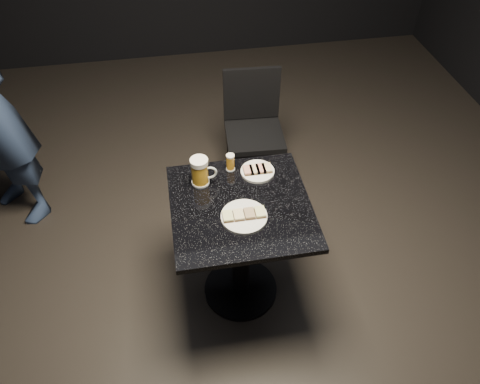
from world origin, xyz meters
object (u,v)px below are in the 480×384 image
(beer_mug, at_px, (200,171))
(beer_tumbler, at_px, (230,162))
(plate_small, at_px, (257,171))
(plate_large, at_px, (244,217))
(chair, at_px, (253,124))
(table, at_px, (241,236))

(beer_mug, distance_m, beer_tumbler, 0.19)
(plate_small, xyz_separation_m, beer_tumbler, (-0.14, 0.05, 0.04))
(plate_large, bearing_deg, chair, 76.34)
(chair, bearing_deg, beer_mug, -118.91)
(plate_large, xyz_separation_m, beer_mug, (-0.18, 0.28, 0.07))
(plate_large, xyz_separation_m, beer_tumbler, (-0.01, 0.36, 0.04))
(table, bearing_deg, plate_small, 59.57)
(beer_tumbler, bearing_deg, plate_large, -88.58)
(plate_small, relative_size, chair, 0.21)
(plate_large, bearing_deg, beer_mug, 122.17)
(plate_small, xyz_separation_m, beer_mug, (-0.31, -0.03, 0.07))
(plate_small, bearing_deg, chair, 80.21)
(beer_tumbler, relative_size, chair, 0.11)
(beer_tumbler, height_order, chair, chair)
(table, distance_m, chair, 1.02)
(chair, bearing_deg, plate_small, -99.79)
(beer_mug, relative_size, beer_tumbler, 1.61)
(plate_small, relative_size, beer_tumbler, 1.85)
(chair, bearing_deg, beer_tumbler, -110.71)
(table, height_order, chair, chair)
(plate_large, height_order, plate_small, same)
(beer_mug, bearing_deg, plate_large, -57.83)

